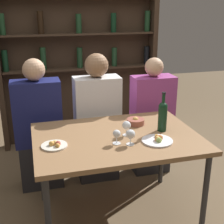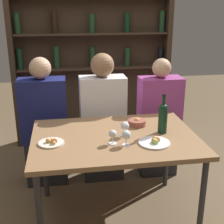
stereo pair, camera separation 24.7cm
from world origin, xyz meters
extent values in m
plane|color=brown|center=(0.00, 0.00, 0.00)|extent=(10.00, 10.00, 0.00)
cube|color=olive|center=(0.00, 0.00, 0.72)|extent=(1.27, 0.90, 0.04)
cylinder|color=#2D2D30|center=(-0.57, -0.39, 0.35)|extent=(0.04, 0.04, 0.70)
cylinder|color=#2D2D30|center=(0.57, -0.39, 0.35)|extent=(0.04, 0.04, 0.70)
cylinder|color=#2D2D30|center=(-0.57, 0.39, 0.35)|extent=(0.04, 0.04, 0.70)
cylinder|color=#2D2D30|center=(0.57, 0.39, 0.35)|extent=(0.04, 0.04, 0.70)
cube|color=#38281C|center=(0.00, 1.71, 0.96)|extent=(1.87, 0.02, 1.92)
cube|color=#38281C|center=(0.94, 1.61, 0.96)|extent=(0.06, 0.18, 1.92)
cube|color=#38281C|center=(0.00, 1.61, 0.95)|extent=(1.79, 0.18, 0.02)
cylinder|color=black|center=(-0.86, 1.61, 1.08)|extent=(0.07, 0.07, 0.24)
cylinder|color=#19381E|center=(-0.43, 1.60, 1.09)|extent=(0.07, 0.07, 0.26)
cylinder|color=#19381E|center=(0.00, 1.61, 1.08)|extent=(0.07, 0.07, 0.24)
cylinder|color=#19381E|center=(0.43, 1.61, 1.07)|extent=(0.07, 0.07, 0.23)
cylinder|color=black|center=(0.85, 1.60, 1.07)|extent=(0.07, 0.07, 0.23)
cube|color=#38281C|center=(0.00, 1.61, 1.36)|extent=(1.79, 0.18, 0.02)
cylinder|color=#19381E|center=(-0.85, 1.60, 1.48)|extent=(0.07, 0.07, 0.23)
cylinder|color=black|center=(-0.43, 1.61, 1.49)|extent=(0.07, 0.07, 0.25)
cylinder|color=#19381E|center=(0.00, 1.60, 1.48)|extent=(0.07, 0.07, 0.22)
cylinder|color=black|center=(0.42, 1.61, 1.48)|extent=(0.07, 0.07, 0.22)
cylinder|color=#19381E|center=(0.86, 1.62, 1.49)|extent=(0.07, 0.07, 0.24)
cylinder|color=black|center=(0.38, 0.01, 0.84)|extent=(0.07, 0.07, 0.20)
sphere|color=black|center=(0.38, 0.01, 0.94)|extent=(0.07, 0.07, 0.07)
cylinder|color=black|center=(0.38, 0.01, 0.99)|extent=(0.03, 0.03, 0.10)
cylinder|color=black|center=(0.38, 0.01, 1.05)|extent=(0.03, 0.03, 0.01)
cylinder|color=silver|center=(0.05, -0.17, 0.74)|extent=(0.06, 0.06, 0.00)
cylinder|color=silver|center=(0.05, -0.17, 0.77)|extent=(0.01, 0.01, 0.06)
sphere|color=silver|center=(0.05, -0.17, 0.82)|extent=(0.07, 0.07, 0.07)
cylinder|color=silver|center=(0.08, -0.01, 0.74)|extent=(0.06, 0.06, 0.00)
cylinder|color=silver|center=(0.08, -0.01, 0.77)|extent=(0.01, 0.01, 0.06)
sphere|color=silver|center=(0.08, -0.01, 0.82)|extent=(0.07, 0.07, 0.07)
cylinder|color=silver|center=(-0.04, -0.13, 0.74)|extent=(0.06, 0.06, 0.00)
cylinder|color=silver|center=(-0.04, -0.13, 0.77)|extent=(0.01, 0.01, 0.06)
sphere|color=silver|center=(-0.04, -0.13, 0.81)|extent=(0.06, 0.06, 0.06)
cylinder|color=silver|center=(-0.48, -0.06, 0.74)|extent=(0.19, 0.19, 0.01)
sphere|color=gold|center=(-0.46, -0.10, 0.76)|extent=(0.03, 0.03, 0.03)
sphere|color=#B74C3D|center=(-0.45, -0.07, 0.76)|extent=(0.04, 0.04, 0.04)
sphere|color=gold|center=(-0.50, -0.06, 0.76)|extent=(0.04, 0.04, 0.04)
sphere|color=#E5BC66|center=(-0.47, -0.05, 0.76)|extent=(0.04, 0.04, 0.04)
cylinder|color=white|center=(0.26, -0.18, 0.74)|extent=(0.23, 0.23, 0.01)
sphere|color=#C67038|center=(0.26, -0.19, 0.76)|extent=(0.04, 0.04, 0.04)
sphere|color=#99B256|center=(0.26, -0.21, 0.76)|extent=(0.04, 0.04, 0.04)
sphere|color=#C67038|center=(0.29, -0.17, 0.76)|extent=(0.04, 0.04, 0.04)
sphere|color=gold|center=(0.28, -0.12, 0.75)|extent=(0.03, 0.03, 0.03)
sphere|color=#E5BC66|center=(0.26, -0.18, 0.76)|extent=(0.04, 0.04, 0.04)
cylinder|color=#995142|center=(0.22, 0.19, 0.76)|extent=(0.15, 0.15, 0.05)
sphere|color=gold|center=(0.22, 0.19, 0.77)|extent=(0.05, 0.05, 0.05)
cube|color=#26262B|center=(-0.57, 0.65, 0.23)|extent=(0.39, 0.22, 0.45)
cube|color=navy|center=(-0.57, 0.65, 0.75)|extent=(0.43, 0.22, 0.60)
sphere|color=tan|center=(-0.57, 0.65, 1.15)|extent=(0.20, 0.20, 0.20)
cube|color=#26262B|center=(-0.01, 0.65, 0.23)|extent=(0.39, 0.22, 0.45)
cube|color=white|center=(-0.01, 0.65, 0.75)|extent=(0.43, 0.22, 0.60)
sphere|color=#8C6647|center=(-0.01, 0.65, 1.16)|extent=(0.22, 0.22, 0.22)
cube|color=#26262B|center=(0.56, 0.65, 0.23)|extent=(0.37, 0.22, 0.45)
cube|color=#9E3F8C|center=(0.56, 0.65, 0.74)|extent=(0.42, 0.22, 0.58)
sphere|color=tan|center=(0.56, 0.65, 1.12)|extent=(0.18, 0.18, 0.18)
camera|label=1|loc=(-0.62, -2.12, 1.70)|focal=50.00mm
camera|label=2|loc=(-0.37, -2.17, 1.70)|focal=50.00mm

